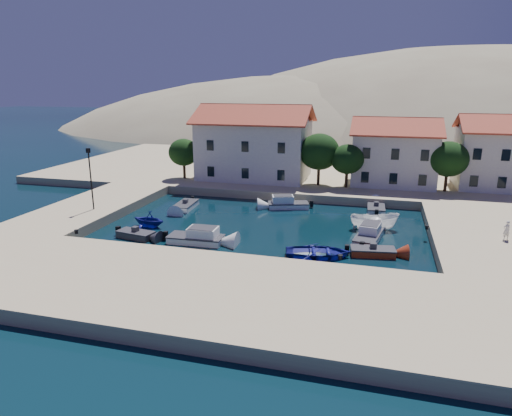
{
  "coord_description": "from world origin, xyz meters",
  "views": [
    {
      "loc": [
        10.25,
        -30.8,
        13.42
      ],
      "look_at": [
        -0.7,
        9.29,
        2.0
      ],
      "focal_mm": 32.0,
      "sensor_mm": 36.0,
      "label": 1
    }
  ],
  "objects_px": {
    "lamppost": "(90,173)",
    "pedestrian": "(507,230)",
    "building_left": "(255,141)",
    "cabin_cruiser_south": "(196,237)",
    "rowboat_south": "(318,257)",
    "cabin_cruiser_east": "(369,236)",
    "boat_east": "(374,229)",
    "building_mid": "(394,150)",
    "building_right": "(498,151)"
  },
  "relations": [
    {
      "from": "building_left",
      "to": "building_right",
      "type": "xyz_separation_m",
      "value": [
        30.0,
        2.0,
        -0.46
      ]
    },
    {
      "from": "lamppost",
      "to": "cabin_cruiser_south",
      "type": "bearing_deg",
      "value": -17.44
    },
    {
      "from": "rowboat_south",
      "to": "lamppost",
      "type": "bearing_deg",
      "value": 67.01
    },
    {
      "from": "cabin_cruiser_south",
      "to": "rowboat_south",
      "type": "height_order",
      "value": "cabin_cruiser_south"
    },
    {
      "from": "building_left",
      "to": "boat_east",
      "type": "xyz_separation_m",
      "value": [
        16.21,
        -16.09,
        -5.94
      ]
    },
    {
      "from": "building_left",
      "to": "building_mid",
      "type": "height_order",
      "value": "building_left"
    },
    {
      "from": "rowboat_south",
      "to": "boat_east",
      "type": "relative_size",
      "value": 1.13
    },
    {
      "from": "rowboat_south",
      "to": "cabin_cruiser_east",
      "type": "relative_size",
      "value": 1.04
    },
    {
      "from": "cabin_cruiser_south",
      "to": "rowboat_south",
      "type": "xyz_separation_m",
      "value": [
        10.73,
        -0.55,
        -0.48
      ]
    },
    {
      "from": "building_left",
      "to": "cabin_cruiser_east",
      "type": "bearing_deg",
      "value": -51.12
    },
    {
      "from": "building_mid",
      "to": "cabin_cruiser_south",
      "type": "bearing_deg",
      "value": -123.67
    },
    {
      "from": "building_right",
      "to": "rowboat_south",
      "type": "height_order",
      "value": "building_right"
    },
    {
      "from": "rowboat_south",
      "to": "pedestrian",
      "type": "height_order",
      "value": "pedestrian"
    },
    {
      "from": "building_left",
      "to": "rowboat_south",
      "type": "height_order",
      "value": "building_left"
    },
    {
      "from": "boat_east",
      "to": "building_left",
      "type": "bearing_deg",
      "value": 33.2
    },
    {
      "from": "lamppost",
      "to": "rowboat_south",
      "type": "xyz_separation_m",
      "value": [
        23.55,
        -4.58,
        -4.75
      ]
    },
    {
      "from": "cabin_cruiser_south",
      "to": "building_left",
      "type": "bearing_deg",
      "value": 91.18
    },
    {
      "from": "building_mid",
      "to": "building_right",
      "type": "relative_size",
      "value": 1.11
    },
    {
      "from": "building_right",
      "to": "lamppost",
      "type": "bearing_deg",
      "value": -152.07
    },
    {
      "from": "rowboat_south",
      "to": "building_right",
      "type": "bearing_deg",
      "value": -46.0
    },
    {
      "from": "pedestrian",
      "to": "lamppost",
      "type": "bearing_deg",
      "value": -20.78
    },
    {
      "from": "rowboat_south",
      "to": "pedestrian",
      "type": "bearing_deg",
      "value": -82.06
    },
    {
      "from": "rowboat_south",
      "to": "boat_east",
      "type": "bearing_deg",
      "value": -38.07
    },
    {
      "from": "cabin_cruiser_east",
      "to": "boat_east",
      "type": "relative_size",
      "value": 1.08
    },
    {
      "from": "building_mid",
      "to": "cabin_cruiser_east",
      "type": "height_order",
      "value": "building_mid"
    },
    {
      "from": "boat_east",
      "to": "building_mid",
      "type": "bearing_deg",
      "value": -17.98
    },
    {
      "from": "building_right",
      "to": "pedestrian",
      "type": "distance_m",
      "value": 21.85
    },
    {
      "from": "cabin_cruiser_south",
      "to": "pedestrian",
      "type": "height_order",
      "value": "pedestrian"
    },
    {
      "from": "building_right",
      "to": "cabin_cruiser_east",
      "type": "distance_m",
      "value": 26.32
    },
    {
      "from": "building_right",
      "to": "lamppost",
      "type": "xyz_separation_m",
      "value": [
        -41.5,
        -22.0,
        -0.72
      ]
    },
    {
      "from": "rowboat_south",
      "to": "cabin_cruiser_east",
      "type": "height_order",
      "value": "cabin_cruiser_east"
    },
    {
      "from": "cabin_cruiser_south",
      "to": "pedestrian",
      "type": "xyz_separation_m",
      "value": [
        25.35,
        4.74,
        1.34
      ]
    },
    {
      "from": "building_mid",
      "to": "building_right",
      "type": "xyz_separation_m",
      "value": [
        12.0,
        1.0,
        0.25
      ]
    },
    {
      "from": "building_right",
      "to": "rowboat_south",
      "type": "bearing_deg",
      "value": -124.02
    },
    {
      "from": "building_right",
      "to": "boat_east",
      "type": "xyz_separation_m",
      "value": [
        -13.79,
        -18.09,
        -5.47
      ]
    },
    {
      "from": "building_left",
      "to": "boat_east",
      "type": "distance_m",
      "value": 23.6
    },
    {
      "from": "building_left",
      "to": "cabin_cruiser_south",
      "type": "bearing_deg",
      "value": -86.84
    },
    {
      "from": "cabin_cruiser_east",
      "to": "pedestrian",
      "type": "xyz_separation_m",
      "value": [
        10.88,
        0.3,
        1.34
      ]
    },
    {
      "from": "building_left",
      "to": "building_mid",
      "type": "bearing_deg",
      "value": 3.18
    },
    {
      "from": "building_right",
      "to": "boat_east",
      "type": "distance_m",
      "value": 23.4
    },
    {
      "from": "building_right",
      "to": "pedestrian",
      "type": "height_order",
      "value": "building_right"
    },
    {
      "from": "lamppost",
      "to": "building_mid",
      "type": "bearing_deg",
      "value": 35.45
    },
    {
      "from": "building_right",
      "to": "cabin_cruiser_south",
      "type": "bearing_deg",
      "value": -137.77
    },
    {
      "from": "building_left",
      "to": "lamppost",
      "type": "distance_m",
      "value": 23.1
    },
    {
      "from": "pedestrian",
      "to": "cabin_cruiser_south",
      "type": "bearing_deg",
      "value": -11.26
    },
    {
      "from": "cabin_cruiser_east",
      "to": "building_right",
      "type": "bearing_deg",
      "value": -23.96
    },
    {
      "from": "building_right",
      "to": "boat_east",
      "type": "height_order",
      "value": "building_right"
    },
    {
      "from": "building_left",
      "to": "pedestrian",
      "type": "distance_m",
      "value": 33.17
    },
    {
      "from": "lamppost",
      "to": "pedestrian",
      "type": "height_order",
      "value": "lamppost"
    },
    {
      "from": "building_left",
      "to": "building_mid",
      "type": "xyz_separation_m",
      "value": [
        18.0,
        1.0,
        -0.71
      ]
    }
  ]
}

